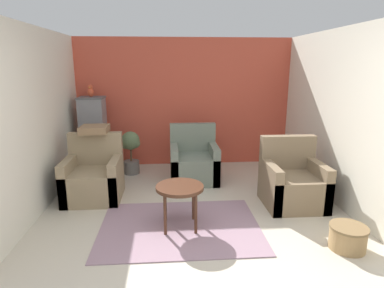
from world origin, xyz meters
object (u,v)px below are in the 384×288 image
(birdcage, at_px, (94,136))
(coffee_table, at_px, (180,191))
(parrot, at_px, (91,91))
(wicker_basket, at_px, (348,236))
(armchair_right, at_px, (292,184))
(armchair_left, at_px, (94,178))
(potted_plant, at_px, (131,148))
(armchair_middle, at_px, (194,163))

(birdcage, bearing_deg, coffee_table, -56.63)
(parrot, xyz_separation_m, wicker_basket, (3.21, -2.80, -1.33))
(wicker_basket, bearing_deg, armchair_right, 98.55)
(armchair_left, bearing_deg, coffee_table, -38.94)
(coffee_table, distance_m, potted_plant, 2.21)
(armchair_right, xyz_separation_m, birdcage, (-3.04, 1.65, 0.36))
(parrot, bearing_deg, armchair_left, -79.20)
(coffee_table, height_order, armchair_left, armchair_left)
(armchair_right, relative_size, parrot, 4.26)
(parrot, bearing_deg, potted_plant, -12.55)
(armchair_middle, bearing_deg, birdcage, 162.03)
(armchair_right, bearing_deg, wicker_basket, -81.45)
(armchair_right, xyz_separation_m, armchair_middle, (-1.29, 1.09, 0.00))
(armchair_right, distance_m, wicker_basket, 1.17)
(coffee_table, distance_m, armchair_right, 1.69)
(coffee_table, height_order, wicker_basket, coffee_table)
(armchair_middle, xyz_separation_m, birdcage, (-1.75, 0.57, 0.36))
(armchair_middle, distance_m, birdcage, 1.88)
(potted_plant, bearing_deg, wicker_basket, -46.10)
(coffee_table, relative_size, potted_plant, 0.73)
(armchair_left, height_order, wicker_basket, armchair_left)
(armchair_middle, relative_size, wicker_basket, 2.37)
(armchair_right, xyz_separation_m, potted_plant, (-2.38, 1.51, 0.16))
(armchair_middle, xyz_separation_m, parrot, (-1.75, 0.57, 1.17))
(birdcage, height_order, parrot, parrot)
(armchair_middle, relative_size, birdcage, 0.68)
(armchair_right, bearing_deg, armchair_middle, 139.87)
(potted_plant, bearing_deg, parrot, 167.45)
(parrot, bearing_deg, armchair_middle, -18.02)
(coffee_table, bearing_deg, potted_plant, 111.10)
(armchair_left, distance_m, wicker_basket, 3.38)
(armchair_right, distance_m, potted_plant, 2.83)
(parrot, bearing_deg, birdcage, -90.00)
(wicker_basket, bearing_deg, armchair_middle, 123.20)
(armchair_right, height_order, parrot, parrot)
(coffee_table, bearing_deg, armchair_middle, 79.53)
(armchair_middle, height_order, potted_plant, armchair_middle)
(armchair_left, distance_m, birdcage, 1.29)
(armchair_left, distance_m, armchair_middle, 1.65)
(parrot, height_order, potted_plant, parrot)
(armchair_right, distance_m, birdcage, 3.48)
(parrot, relative_size, potted_plant, 0.28)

